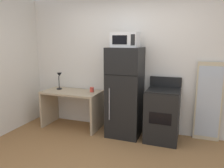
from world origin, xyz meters
The scene contains 8 objects.
wall_back_white centered at (0.00, 1.70, 1.30)m, with size 5.00×0.10×2.60m, color silver.
desk centered at (-1.13, 1.33, 0.52)m, with size 1.15×0.60×0.75m.
desk_lamp centered at (-1.45, 1.40, 0.99)m, with size 0.14×0.12×0.35m.
coffee_mug centered at (-0.72, 1.41, 0.80)m, with size 0.08×0.08×0.10m, color #D83F33.
refrigerator centered at (-0.01, 1.33, 0.82)m, with size 0.60×0.62×1.63m.
microwave centered at (-0.01, 1.31, 1.76)m, with size 0.46×0.35×0.26m.
oven_range centered at (0.68, 1.33, 0.47)m, with size 0.57×0.61×1.10m.
leaning_mirror centered at (1.43, 1.59, 0.70)m, with size 0.44×0.03×1.40m.
Camera 1 is at (1.09, -2.43, 1.74)m, focal length 35.02 mm.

